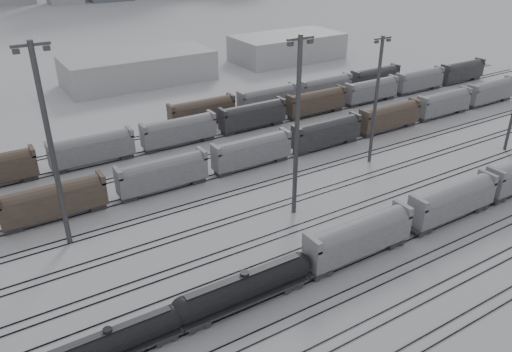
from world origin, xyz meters
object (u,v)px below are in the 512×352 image
hopper_car_b (453,199)px  hopper_car_a (359,236)px  tank_car_a (110,343)px  light_mast_c (297,125)px  tank_car_b (245,287)px

hopper_car_b → hopper_car_a: bearing=180.0°
hopper_car_b → tank_car_a: bearing=180.0°
tank_car_a → hopper_car_a: bearing=0.0°
hopper_car_b → light_mast_c: 25.31m
tank_car_b → hopper_car_b: bearing=0.0°
tank_car_a → tank_car_b: 15.48m
hopper_car_b → light_mast_c: bearing=142.4°
tank_car_b → hopper_car_b: 35.20m
hopper_car_a → hopper_car_b: 18.18m
tank_car_a → light_mast_c: light_mast_c is taller
hopper_car_a → tank_car_b: bearing=180.0°
tank_car_b → tank_car_a: bearing=180.0°
tank_car_a → light_mast_c: (32.47, 14.03, 11.79)m
tank_car_a → hopper_car_b: bearing=0.0°
tank_car_b → hopper_car_b: (35.19, 0.00, 0.92)m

